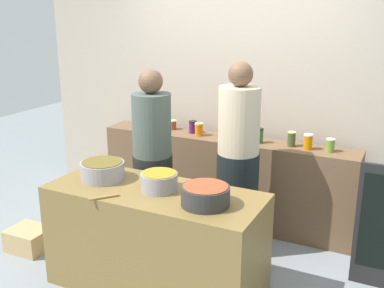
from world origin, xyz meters
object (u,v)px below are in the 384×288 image
preserve_jar_11 (330,145)px  cook_with_tongs (153,171)px  preserve_jar_5 (223,132)px  bread_crate (29,239)px  preserve_jar_6 (239,133)px  preserve_jar_10 (308,142)px  wooden_spoon (104,197)px  cooking_pot_right (205,196)px  cooking_pot_left (103,171)px  preserve_jar_8 (260,136)px  preserve_jar_0 (135,121)px  preserve_jar_7 (247,137)px  preserve_jar_3 (193,127)px  preserve_jar_1 (154,121)px  preserve_jar_9 (292,139)px  cook_in_cap (238,170)px  preserve_jar_4 (199,129)px  preserve_jar_2 (173,125)px  cooking_pot_center (159,181)px

preserve_jar_11 → cook_with_tongs: 1.65m
preserve_jar_5 → bread_crate: size_ratio=0.30×
preserve_jar_6 → preserve_jar_10: preserve_jar_10 is taller
wooden_spoon → bread_crate: (-1.14, 0.30, -0.76)m
preserve_jar_6 → wooden_spoon: (-0.39, -1.73, -0.12)m
cooking_pot_right → cooking_pot_left: bearing=174.8°
preserve_jar_5 → preserve_jar_8: size_ratio=0.74×
preserve_jar_0 → preserve_jar_11: size_ratio=1.00×
preserve_jar_7 → wooden_spoon: (-0.51, -1.64, -0.11)m
preserve_jar_3 → bread_crate: bearing=-125.2°
cooking_pot_right → preserve_jar_6: bearing=102.2°
preserve_jar_1 → preserve_jar_8: size_ratio=0.93×
preserve_jar_8 → preserve_jar_9: preserve_jar_8 is taller
preserve_jar_1 → cook_with_tongs: bearing=-59.6°
cooking_pot_left → preserve_jar_8: bearing=57.5°
cook_in_cap → wooden_spoon: bearing=-118.4°
preserve_jar_0 → bread_crate: 1.66m
preserve_jar_0 → preserve_jar_4: 0.79m
preserve_jar_11 → cooking_pot_left: size_ratio=0.35×
preserve_jar_1 → cook_with_tongs: size_ratio=0.08×
preserve_jar_11 → preserve_jar_7: bearing=-175.3°
cook_in_cap → preserve_jar_11: bearing=39.4°
preserve_jar_2 → preserve_jar_7: 0.92m
preserve_jar_2 → wooden_spoon: size_ratio=0.44×
preserve_jar_4 → preserve_jar_6: (0.42, 0.07, -0.00)m
preserve_jar_6 → preserve_jar_10: 0.71m
cooking_pot_left → preserve_jar_7: bearing=60.1°
preserve_jar_0 → preserve_jar_3: size_ratio=0.96×
preserve_jar_1 → wooden_spoon: (0.63, -1.77, -0.13)m
preserve_jar_6 → cooking_pot_center: size_ratio=0.46×
preserve_jar_5 → preserve_jar_6: size_ratio=0.83×
preserve_jar_8 → preserve_jar_2: bearing=175.3°
preserve_jar_6 → cook_in_cap: 0.66m
preserve_jar_4 → preserve_jar_6: 0.42m
preserve_jar_6 → preserve_jar_9: preserve_jar_9 is taller
preserve_jar_8 → wooden_spoon: (-0.63, -1.69, -0.13)m
preserve_jar_6 → preserve_jar_10: size_ratio=0.90×
cooking_pot_center → preserve_jar_8: bearing=75.8°
cook_in_cap → preserve_jar_4: bearing=140.7°
preserve_jar_3 → cook_with_tongs: cook_with_tongs is taller
preserve_jar_0 → cook_in_cap: (1.43, -0.54, -0.18)m
preserve_jar_0 → preserve_jar_9: preserve_jar_9 is taller
preserve_jar_4 → bread_crate: bearing=-129.3°
preserve_jar_3 → preserve_jar_6: size_ratio=0.98×
preserve_jar_2 → cook_with_tongs: cook_with_tongs is taller
preserve_jar_11 → bread_crate: bearing=-150.1°
wooden_spoon → preserve_jar_4: bearing=90.8°
preserve_jar_8 → cook_with_tongs: bearing=-132.1°
preserve_jar_9 → bread_crate: size_ratio=0.39×
preserve_jar_0 → preserve_jar_9: (1.75, 0.04, 0.01)m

